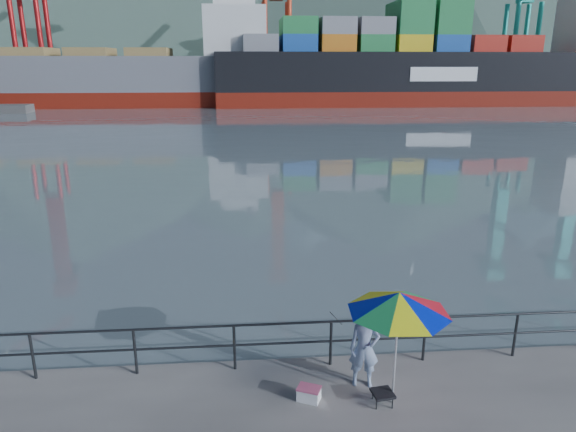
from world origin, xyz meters
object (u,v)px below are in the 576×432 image
object	(u,v)px
fisherman	(364,348)
beach_umbrella	(399,302)
bulk_carrier	(128,77)
container_ship	(442,65)
cooler_bag	(309,394)

from	to	relation	value
fisherman	beach_umbrella	distance (m)	1.47
fisherman	bulk_carrier	distance (m)	75.71
fisherman	container_ship	distance (m)	77.51
bulk_carrier	container_ship	size ratio (longest dim) A/B	0.87
bulk_carrier	fisherman	bearing A→B (deg)	-74.95
cooler_bag	bulk_carrier	xyz separation A→B (m)	(-18.52, 73.45, 3.93)
fisherman	bulk_carrier	world-z (taller)	bulk_carrier
beach_umbrella	container_ship	bearing A→B (deg)	68.90
beach_umbrella	bulk_carrier	size ratio (longest dim) A/B	0.04
cooler_bag	container_ship	xyz separation A→B (m)	(29.54, 72.35, 5.67)
beach_umbrella	container_ship	size ratio (longest dim) A/B	0.04
fisherman	cooler_bag	size ratio (longest dim) A/B	3.89
container_ship	bulk_carrier	bearing A→B (deg)	178.68
beach_umbrella	cooler_bag	bearing A→B (deg)	172.35
fisherman	cooler_bag	bearing A→B (deg)	-151.41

